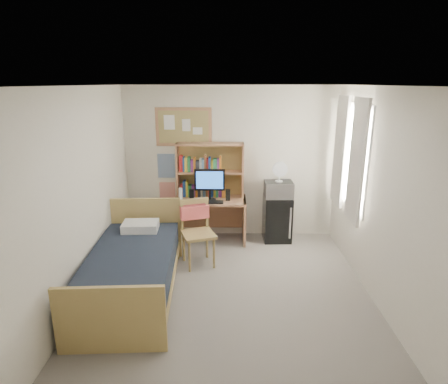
{
  "coord_description": "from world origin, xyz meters",
  "views": [
    {
      "loc": [
        -0.02,
        -4.22,
        2.63
      ],
      "look_at": [
        -0.09,
        1.2,
        1.04
      ],
      "focal_mm": 30.0,
      "sensor_mm": 36.0,
      "label": 1
    }
  ],
  "objects_px": {
    "desk_chair": "(198,234)",
    "bed": "(132,274)",
    "monitor": "(210,185)",
    "mini_fridge": "(277,218)",
    "speaker_right": "(228,195)",
    "bulletin_board": "(184,127)",
    "speaker_left": "(192,195)",
    "desk_fan": "(279,173)",
    "microwave": "(278,189)",
    "desk": "(210,220)"
  },
  "relations": [
    {
      "from": "speaker_left",
      "to": "microwave",
      "type": "height_order",
      "value": "microwave"
    },
    {
      "from": "bed",
      "to": "mini_fridge",
      "type": "bearing_deg",
      "value": 37.87
    },
    {
      "from": "desk",
      "to": "mini_fridge",
      "type": "height_order",
      "value": "mini_fridge"
    },
    {
      "from": "desk",
      "to": "microwave",
      "type": "distance_m",
      "value": 1.27
    },
    {
      "from": "mini_fridge",
      "to": "desk_fan",
      "type": "height_order",
      "value": "desk_fan"
    },
    {
      "from": "desk",
      "to": "speaker_left",
      "type": "xyz_separation_m",
      "value": [
        -0.3,
        -0.06,
        0.47
      ]
    },
    {
      "from": "bed",
      "to": "speaker_right",
      "type": "bearing_deg",
      "value": 50.92
    },
    {
      "from": "bed",
      "to": "monitor",
      "type": "height_order",
      "value": "monitor"
    },
    {
      "from": "bed",
      "to": "desk_chair",
      "type": "bearing_deg",
      "value": 43.95
    },
    {
      "from": "bulletin_board",
      "to": "monitor",
      "type": "distance_m",
      "value": 1.07
    },
    {
      "from": "microwave",
      "to": "desk_fan",
      "type": "distance_m",
      "value": 0.29
    },
    {
      "from": "monitor",
      "to": "desk",
      "type": "bearing_deg",
      "value": 90.0
    },
    {
      "from": "desk_chair",
      "to": "monitor",
      "type": "distance_m",
      "value": 0.99
    },
    {
      "from": "speaker_left",
      "to": "desk_fan",
      "type": "height_order",
      "value": "desk_fan"
    },
    {
      "from": "monitor",
      "to": "speaker_left",
      "type": "relative_size",
      "value": 2.95
    },
    {
      "from": "mini_fridge",
      "to": "monitor",
      "type": "xyz_separation_m",
      "value": [
        -1.15,
        -0.12,
        0.63
      ]
    },
    {
      "from": "monitor",
      "to": "speaker_left",
      "type": "xyz_separation_m",
      "value": [
        -0.3,
        -0.0,
        -0.18
      ]
    },
    {
      "from": "mini_fridge",
      "to": "speaker_right",
      "type": "bearing_deg",
      "value": -173.83
    },
    {
      "from": "speaker_left",
      "to": "bulletin_board",
      "type": "bearing_deg",
      "value": 111.5
    },
    {
      "from": "bulletin_board",
      "to": "desk_fan",
      "type": "height_order",
      "value": "bulletin_board"
    },
    {
      "from": "desk_chair",
      "to": "mini_fridge",
      "type": "distance_m",
      "value": 1.6
    },
    {
      "from": "bulletin_board",
      "to": "mini_fridge",
      "type": "distance_m",
      "value": 2.22
    },
    {
      "from": "speaker_left",
      "to": "desk_fan",
      "type": "bearing_deg",
      "value": 3.81
    },
    {
      "from": "bulletin_board",
      "to": "mini_fridge",
      "type": "bearing_deg",
      "value": -8.71
    },
    {
      "from": "mini_fridge",
      "to": "desk_fan",
      "type": "bearing_deg",
      "value": -90.0
    },
    {
      "from": "bulletin_board",
      "to": "desk_chair",
      "type": "height_order",
      "value": "bulletin_board"
    },
    {
      "from": "bed",
      "to": "monitor",
      "type": "relative_size",
      "value": 3.98
    },
    {
      "from": "desk",
      "to": "monitor",
      "type": "xyz_separation_m",
      "value": [
        0.0,
        -0.06,
        0.64
      ]
    },
    {
      "from": "bulletin_board",
      "to": "mini_fridge",
      "type": "height_order",
      "value": "bulletin_board"
    },
    {
      "from": "desk",
      "to": "monitor",
      "type": "height_order",
      "value": "monitor"
    },
    {
      "from": "speaker_left",
      "to": "desk_fan",
      "type": "distance_m",
      "value": 1.5
    },
    {
      "from": "speaker_right",
      "to": "desk_fan",
      "type": "xyz_separation_m",
      "value": [
        0.85,
        0.1,
        0.36
      ]
    },
    {
      "from": "speaker_left",
      "to": "speaker_right",
      "type": "xyz_separation_m",
      "value": [
        0.6,
        0.0,
        0.0
      ]
    },
    {
      "from": "mini_fridge",
      "to": "monitor",
      "type": "bearing_deg",
      "value": -175.86
    },
    {
      "from": "bulletin_board",
      "to": "speaker_right",
      "type": "xyz_separation_m",
      "value": [
        0.75,
        -0.36,
        -1.08
      ]
    },
    {
      "from": "bulletin_board",
      "to": "bed",
      "type": "relative_size",
      "value": 0.44
    },
    {
      "from": "mini_fridge",
      "to": "bed",
      "type": "relative_size",
      "value": 0.37
    },
    {
      "from": "desk_chair",
      "to": "speaker_left",
      "type": "bearing_deg",
      "value": 82.21
    },
    {
      "from": "microwave",
      "to": "bulletin_board",
      "type": "bearing_deg",
      "value": 168.76
    },
    {
      "from": "monitor",
      "to": "microwave",
      "type": "height_order",
      "value": "monitor"
    },
    {
      "from": "speaker_left",
      "to": "microwave",
      "type": "bearing_deg",
      "value": 3.81
    },
    {
      "from": "bed",
      "to": "desk_fan",
      "type": "distance_m",
      "value": 2.87
    },
    {
      "from": "desk",
      "to": "monitor",
      "type": "relative_size",
      "value": 2.24
    },
    {
      "from": "speaker_left",
      "to": "mini_fridge",
      "type": "bearing_deg",
      "value": 4.6
    },
    {
      "from": "desk",
      "to": "speaker_right",
      "type": "distance_m",
      "value": 0.56
    },
    {
      "from": "monitor",
      "to": "desk_fan",
      "type": "relative_size",
      "value": 1.74
    },
    {
      "from": "speaker_right",
      "to": "desk_fan",
      "type": "bearing_deg",
      "value": 6.49
    },
    {
      "from": "desk_chair",
      "to": "bed",
      "type": "relative_size",
      "value": 0.46
    },
    {
      "from": "desk_chair",
      "to": "microwave",
      "type": "distance_m",
      "value": 1.64
    },
    {
      "from": "desk_chair",
      "to": "speaker_right",
      "type": "xyz_separation_m",
      "value": [
        0.43,
        0.83,
        0.35
      ]
    }
  ]
}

